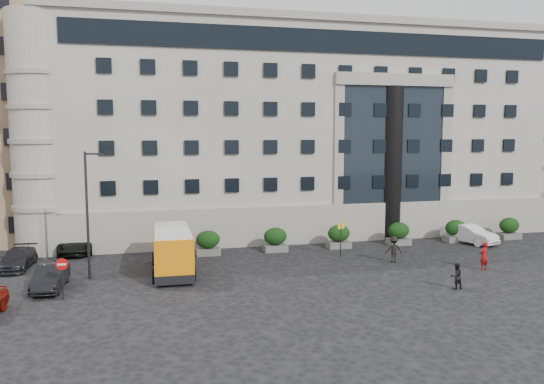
# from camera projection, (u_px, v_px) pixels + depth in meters

# --- Properties ---
(ground) EXTENTS (120.00, 120.00, 0.00)m
(ground) POSITION_uv_depth(u_px,v_px,m) (286.00, 279.00, 33.17)
(ground) COLOR black
(ground) RESTS_ON ground
(civic_building) EXTENTS (44.00, 24.00, 18.00)m
(civic_building) POSITION_uv_depth(u_px,v_px,m) (288.00, 134.00, 54.79)
(civic_building) COLOR gray
(civic_building) RESTS_ON ground
(entrance_column) EXTENTS (1.80, 1.80, 13.00)m
(entrance_column) POSITION_uv_depth(u_px,v_px,m) (391.00, 163.00, 45.16)
(entrance_column) COLOR black
(entrance_column) RESTS_ON ground
(hedge_a) EXTENTS (1.80, 1.26, 1.84)m
(hedge_a) POSITION_uv_depth(u_px,v_px,m) (208.00, 243.00, 39.68)
(hedge_a) COLOR #545452
(hedge_a) RESTS_ON ground
(hedge_b) EXTENTS (1.80, 1.26, 1.84)m
(hedge_b) POSITION_uv_depth(u_px,v_px,m) (275.00, 239.00, 40.88)
(hedge_b) COLOR #545452
(hedge_b) RESTS_ON ground
(hedge_c) EXTENTS (1.80, 1.26, 1.84)m
(hedge_c) POSITION_uv_depth(u_px,v_px,m) (339.00, 236.00, 42.08)
(hedge_c) COLOR #545452
(hedge_c) RESTS_ON ground
(hedge_d) EXTENTS (1.80, 1.26, 1.84)m
(hedge_d) POSITION_uv_depth(u_px,v_px,m) (399.00, 233.00, 43.28)
(hedge_d) COLOR #545452
(hedge_d) RESTS_ON ground
(hedge_e) EXTENTS (1.80, 1.26, 1.84)m
(hedge_e) POSITION_uv_depth(u_px,v_px,m) (455.00, 231.00, 44.49)
(hedge_e) COLOR #545452
(hedge_e) RESTS_ON ground
(hedge_f) EXTENTS (1.80, 1.26, 1.84)m
(hedge_f) POSITION_uv_depth(u_px,v_px,m) (509.00, 228.00, 45.69)
(hedge_f) COLOR #545452
(hedge_f) RESTS_ON ground
(street_lamp) EXTENTS (1.16, 0.18, 8.00)m
(street_lamp) POSITION_uv_depth(u_px,v_px,m) (88.00, 210.00, 32.81)
(street_lamp) COLOR #262628
(street_lamp) RESTS_ON ground
(bus_stop_sign) EXTENTS (0.50, 0.08, 2.52)m
(bus_stop_sign) POSITION_uv_depth(u_px,v_px,m) (341.00, 233.00, 39.08)
(bus_stop_sign) COLOR #262628
(bus_stop_sign) RESTS_ON ground
(no_entry_sign) EXTENTS (0.64, 0.16, 2.32)m
(no_entry_sign) POSITION_uv_depth(u_px,v_px,m) (62.00, 270.00, 28.97)
(no_entry_sign) COLOR #262628
(no_entry_sign) RESTS_ON ground
(minibus) EXTENTS (2.71, 6.94, 2.89)m
(minibus) POSITION_uv_depth(u_px,v_px,m) (172.00, 249.00, 34.53)
(minibus) COLOR orange
(minibus) RESTS_ON ground
(red_truck) EXTENTS (2.54, 5.22, 2.78)m
(red_truck) POSITION_uv_depth(u_px,v_px,m) (40.00, 221.00, 46.35)
(red_truck) COLOR maroon
(red_truck) RESTS_ON ground
(parked_car_b) EXTENTS (1.69, 4.39, 1.43)m
(parked_car_b) POSITION_uv_depth(u_px,v_px,m) (50.00, 277.00, 31.03)
(parked_car_b) COLOR black
(parked_car_b) RESTS_ON ground
(parked_car_c) EXTENTS (2.09, 4.63, 1.32)m
(parked_car_c) POSITION_uv_depth(u_px,v_px,m) (17.00, 259.00, 35.80)
(parked_car_c) COLOR black
(parked_car_c) RESTS_ON ground
(parked_car_d) EXTENTS (2.50, 5.33, 1.47)m
(parked_car_d) POSITION_uv_depth(u_px,v_px,m) (77.00, 243.00, 40.53)
(parked_car_d) COLOR black
(parked_car_d) RESTS_ON ground
(white_taxi) EXTENTS (3.18, 4.98, 1.55)m
(white_taxi) POSITION_uv_depth(u_px,v_px,m) (469.00, 234.00, 43.92)
(white_taxi) COLOR silver
(white_taxi) RESTS_ON ground
(pedestrian_a) EXTENTS (0.80, 0.64, 1.92)m
(pedestrian_a) POSITION_uv_depth(u_px,v_px,m) (484.00, 256.00, 35.32)
(pedestrian_a) COLOR maroon
(pedestrian_a) RESTS_ON ground
(pedestrian_b) EXTENTS (0.79, 0.63, 1.55)m
(pedestrian_b) POSITION_uv_depth(u_px,v_px,m) (456.00, 276.00, 31.04)
(pedestrian_b) COLOR black
(pedestrian_b) RESTS_ON ground
(pedestrian_c) EXTENTS (1.29, 0.87, 1.86)m
(pedestrian_c) POSITION_uv_depth(u_px,v_px,m) (394.00, 249.00, 37.40)
(pedestrian_c) COLOR black
(pedestrian_c) RESTS_ON ground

